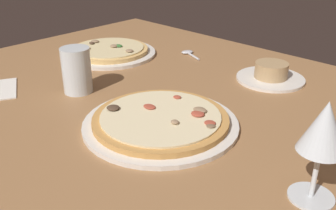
# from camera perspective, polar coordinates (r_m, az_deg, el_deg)

# --- Properties ---
(dining_table) EXTENTS (1.50, 1.10, 0.04)m
(dining_table) POSITION_cam_1_polar(r_m,az_deg,el_deg) (0.91, 0.99, -1.74)
(dining_table) COLOR #996B42
(dining_table) RESTS_ON ground
(pizza_main) EXTENTS (0.33, 0.33, 0.03)m
(pizza_main) POSITION_cam_1_polar(r_m,az_deg,el_deg) (0.82, -1.07, -2.36)
(pizza_main) COLOR silver
(pizza_main) RESTS_ON dining_table
(pizza_side) EXTENTS (0.30, 0.30, 0.03)m
(pizza_side) POSITION_cam_1_polar(r_m,az_deg,el_deg) (1.28, -8.65, 7.82)
(pizza_side) COLOR silver
(pizza_side) RESTS_ON dining_table
(ramekin_on_saucer) EXTENTS (0.18, 0.18, 0.05)m
(ramekin_on_saucer) POSITION_cam_1_polar(r_m,az_deg,el_deg) (1.09, 14.90, 4.43)
(ramekin_on_saucer) COLOR silver
(ramekin_on_saucer) RESTS_ON dining_table
(wine_glass_far) EXTENTS (0.07, 0.07, 0.17)m
(wine_glass_far) POSITION_cam_1_polar(r_m,az_deg,el_deg) (0.60, 21.96, -3.59)
(wine_glass_far) COLOR silver
(wine_glass_far) RESTS_ON dining_table
(water_glass) EXTENTS (0.07, 0.07, 0.11)m
(water_glass) POSITION_cam_1_polar(r_m,az_deg,el_deg) (1.00, -13.27, 4.63)
(water_glass) COLOR silver
(water_glass) RESTS_ON dining_table
(spoon) EXTENTS (0.09, 0.06, 0.01)m
(spoon) POSITION_cam_1_polar(r_m,az_deg,el_deg) (1.27, 3.06, 7.66)
(spoon) COLOR silver
(spoon) RESTS_ON dining_table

